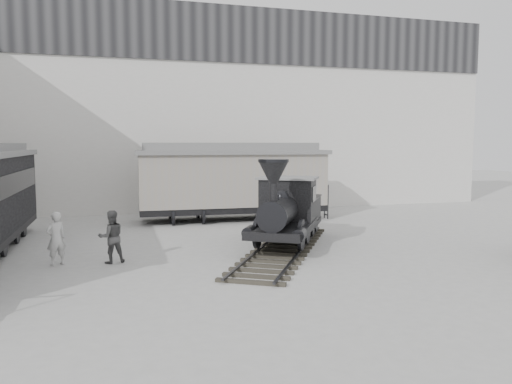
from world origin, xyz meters
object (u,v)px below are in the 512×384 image
object	(u,v)px
visitor_a	(56,238)
visitor_b	(111,237)
boxcar	(232,180)
locomotive	(286,215)

from	to	relation	value
visitor_a	visitor_b	world-z (taller)	visitor_a
boxcar	visitor_a	size ratio (longest dim) A/B	5.57
locomotive	visitor_a	size ratio (longest dim) A/B	5.21
boxcar	visitor_a	distance (m)	10.34
locomotive	boxcar	bearing A→B (deg)	123.61
locomotive	visitor_a	xyz separation A→B (m)	(-7.58, -0.64, -0.33)
locomotive	visitor_b	xyz separation A→B (m)	(-5.96, -0.78, -0.33)
visitor_a	locomotive	bearing A→B (deg)	154.38
visitor_b	visitor_a	bearing A→B (deg)	-17.04
locomotive	boxcar	world-z (taller)	boxcar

